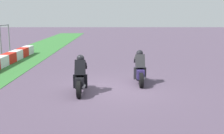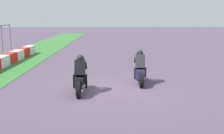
{
  "view_description": "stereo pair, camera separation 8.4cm",
  "coord_description": "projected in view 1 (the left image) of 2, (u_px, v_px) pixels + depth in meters",
  "views": [
    {
      "loc": [
        -11.36,
        0.09,
        3.03
      ],
      "look_at": [
        0.06,
        0.06,
        0.9
      ],
      "focal_mm": 44.73,
      "sensor_mm": 36.0,
      "label": 1
    },
    {
      "loc": [
        -11.36,
        0.01,
        3.03
      ],
      "look_at": [
        0.06,
        0.06,
        0.9
      ],
      "focal_mm": 44.73,
      "sensor_mm": 36.0,
      "label": 2
    }
  ],
  "objects": [
    {
      "name": "rider_lane_a",
      "position": [
        140.0,
        70.0,
        12.41
      ],
      "size": [
        2.04,
        0.54,
        1.51
      ],
      "rotation": [
        0.0,
        0.0,
        0.01
      ],
      "color": "black",
      "rests_on": "ground_plane"
    },
    {
      "name": "rider_lane_b",
      "position": [
        81.0,
        77.0,
        10.91
      ],
      "size": [
        2.04,
        0.54,
        1.51
      ],
      "rotation": [
        0.0,
        0.0,
        0.01
      ],
      "color": "black",
      "rests_on": "ground_plane"
    },
    {
      "name": "ground_plane",
      "position": [
        113.0,
        88.0,
        11.72
      ],
      "size": [
        120.0,
        120.0,
        0.0
      ],
      "primitive_type": "plane",
      "color": "#514255"
    }
  ]
}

